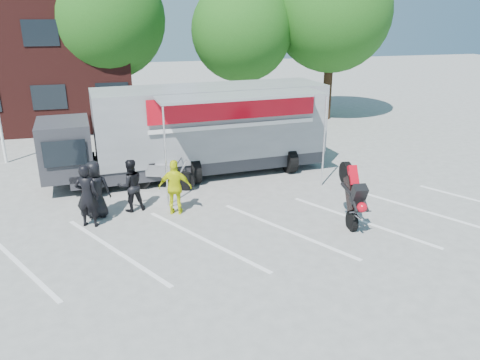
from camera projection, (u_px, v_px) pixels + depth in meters
name	position (u px, v px, depth m)	size (l,w,h in m)	color
ground	(204.00, 258.00, 11.97)	(100.00, 100.00, 0.00)	#9D9D98
parking_bay_lines	(197.00, 240.00, 12.88)	(18.00, 5.00, 0.01)	white
tree_left	(106.00, 19.00, 24.15)	(6.12, 6.12, 8.64)	#382314
tree_mid	(242.00, 31.00, 25.13)	(5.44, 5.44, 7.68)	#382314
tree_right	(332.00, 13.00, 25.56)	(6.46, 6.46, 9.12)	#382314
transporter_truck	(200.00, 173.00, 18.21)	(10.49, 5.05, 3.34)	gray
parked_motorcycle	(164.00, 189.00, 16.58)	(0.77, 2.31, 1.21)	#B9B9BE
stunt_bike_rider	(343.00, 220.00, 14.12)	(0.82, 1.73, 2.04)	black
spectator_leather_a	(95.00, 190.00, 14.08)	(0.87, 0.57, 1.78)	black
spectator_leather_b	(87.00, 196.00, 13.46)	(0.69, 0.45, 1.89)	black
spectator_leather_c	(131.00, 185.00, 14.55)	(0.82, 0.64, 1.68)	black
spectator_hivis	(175.00, 187.00, 14.32)	(1.02, 0.42, 1.73)	#DFE90C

